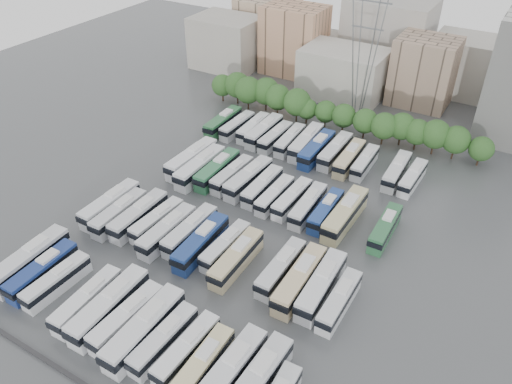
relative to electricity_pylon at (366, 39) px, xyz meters
The scene contains 54 objects.
ground 53.41m from the electricity_pylon, 92.29° to the right, with size 220.00×220.00×0.00m, color #424447.
tree_line 16.74m from the electricity_pylon, 117.43° to the right, with size 65.86×7.97×8.14m.
city_buildings 26.15m from the electricity_pylon, 113.40° to the left, with size 102.00×35.00×20.00m.
electricity_pylon is the anchor object (origin of this frame).
bus_r0_s0 78.28m from the electricity_pylon, 107.92° to the right, with size 3.48×13.68×4.26m.
bus_r0_s1 77.92m from the electricity_pylon, 105.42° to the right, with size 2.89×12.03×3.76m.
bus_r0_s2 77.43m from the electricity_pylon, 102.98° to the right, with size 2.73×11.09×3.46m.
bus_r0_s4 76.67m from the electricity_pylon, 97.93° to the right, with size 3.10×11.96×3.72m.
bus_r0_s5 75.59m from the electricity_pylon, 95.29° to the right, with size 3.31×13.68×4.27m.
bus_r0_s6 75.64m from the electricity_pylon, 92.67° to the right, with size 3.09×12.22×3.81m.
bus_r0_s7 75.78m from the electricity_pylon, 90.10° to the right, with size 3.08×13.72×4.30m.
bus_r0_s8 75.81m from the electricity_pylon, 87.77° to the right, with size 2.86×11.39×3.55m.
bus_r0_s9 75.69m from the electricity_pylon, 85.15° to the right, with size 2.82×11.23×3.50m.
bus_r0_s10 77.11m from the electricity_pylon, 82.88° to the right, with size 2.80×11.64×3.63m.
bus_r0_s11 76.74m from the electricity_pylon, 80.20° to the right, with size 3.24×13.23×4.13m.
bus_r0_s12 76.77m from the electricity_pylon, 77.57° to the right, with size 3.20×13.07×4.08m.
bus_r1_s0 63.18m from the electricity_pylon, 112.48° to the right, with size 2.76×12.62×3.96m.
bus_r1_s1 63.02m from the electricity_pylon, 109.51° to the right, with size 2.81×12.01×3.75m.
bus_r1_s2 60.95m from the electricity_pylon, 106.82° to the right, with size 2.84×12.55×3.93m.
bus_r1_s3 59.54m from the electricity_pylon, 103.78° to the right, with size 2.96×11.28×3.51m.
bus_r1_s4 60.15m from the electricity_pylon, 100.25° to the right, with size 2.87×12.37×3.87m.
bus_r1_s5 57.87m from the electricity_pylon, 97.40° to the right, with size 2.75×12.16×3.81m.
bus_r1_s6 58.99m from the electricity_pylon, 93.93° to the right, with size 3.23×12.74×3.97m.
bus_r1_s7 57.49m from the electricity_pylon, 90.29° to the right, with size 2.72×11.15×3.48m.
bus_r1_s8 59.08m from the electricity_pylon, 87.16° to the right, with size 2.86×12.31×3.85m.
bus_r1_s10 58.24m from the electricity_pylon, 80.15° to the right, with size 2.63×11.81×3.70m.
bus_r1_s11 59.68m from the electricity_pylon, 76.86° to the right, with size 3.15×13.28×4.15m.
bus_r1_s12 59.94m from the electricity_pylon, 73.69° to the right, with size 3.22×13.08×4.08m.
bus_r1_s13 62.02m from the electricity_pylon, 70.99° to the right, with size 2.45×11.15×3.50m.
bus_r2_s1 45.34m from the electricity_pylon, 118.41° to the right, with size 3.31×13.52×4.22m.
bus_r2_s2 45.36m from the electricity_pylon, 113.49° to the right, with size 2.98×13.49×4.23m.
bus_r2_s3 43.36m from the electricity_pylon, 109.91° to the right, with size 3.01×12.63×3.94m.
bus_r2_s4 42.36m from the electricity_pylon, 105.48° to the right, with size 2.87×11.54×3.60m.
bus_r2_s5 41.34m from the electricity_pylon, 100.57° to the right, with size 3.41×12.90×4.01m.
bus_r2_s6 41.65m from the electricity_pylon, 95.32° to the right, with size 2.59×11.53×3.61m.
bus_r2_s7 42.58m from the electricity_pylon, 90.45° to the right, with size 2.50×10.81×3.38m.
bus_r2_s8 42.10m from the electricity_pylon, 85.77° to the right, with size 2.77×11.12×3.46m.
bus_r2_s9 42.88m from the electricity_pylon, 80.96° to the right, with size 2.86×11.59×3.61m.
bus_r2_s10 43.25m from the electricity_pylon, 76.26° to the right, with size 2.65×11.11×3.47m.
bus_r2_s11 43.71m from the electricity_pylon, 71.53° to the right, with size 3.17×13.70×4.29m.
bus_r2_s13 45.99m from the electricity_pylon, 62.58° to the right, with size 2.70×11.34×3.54m.
bus_r3_s0 35.62m from the electricity_pylon, 138.95° to the right, with size 2.97×12.31×3.84m.
bus_r3_s1 33.21m from the electricity_pylon, 135.08° to the right, with size 2.72×11.09×3.46m.
bus_r3_s2 30.53m from the electricity_pylon, 130.90° to the right, with size 2.81×11.29×3.52m.
bus_r3_s3 29.19m from the electricity_pylon, 124.75° to the right, with size 2.79×12.57×3.94m.
bus_r3_s4 28.52m from the electricity_pylon, 116.97° to the right, with size 2.69×11.33×3.54m.
bus_r3_s5 27.15m from the electricity_pylon, 109.74° to the right, with size 2.98×11.33×3.52m.
bus_r3_s6 25.87m from the electricity_pylon, 100.58° to the right, with size 3.46×13.12×4.08m.
bus_r3_s7 26.76m from the electricity_pylon, 91.50° to the right, with size 2.82×12.83×4.02m.
bus_r3_s8 25.91m from the electricity_pylon, 81.47° to the right, with size 2.73×12.40×3.89m.
bus_r3_s9 27.39m from the electricity_pylon, 72.67° to the right, with size 2.93×12.12×3.78m.
bus_r3_s10 28.13m from the electricity_pylon, 64.77° to the right, with size 2.60×10.92×3.41m.
bus_r3_s12 30.91m from the electricity_pylon, 51.93° to the right, with size 2.87×11.88×3.71m.
bus_r3_s13 33.08m from the electricity_pylon, 47.35° to the right, with size 2.71×10.95×3.41m.
Camera 1 is at (35.68, -52.88, 53.41)m, focal length 35.00 mm.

